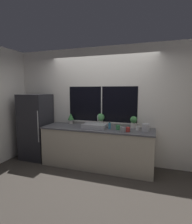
{
  "coord_description": "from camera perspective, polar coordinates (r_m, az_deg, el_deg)",
  "views": [
    {
      "loc": [
        1.17,
        -3.25,
        1.71
      ],
      "look_at": [
        -0.02,
        0.33,
        1.24
      ],
      "focal_mm": 28.0,
      "sensor_mm": 36.0,
      "label": 1
    }
  ],
  "objects": [
    {
      "name": "ground_plane",
      "position": [
        3.85,
        -1.32,
        -19.18
      ],
      "size": [
        14.0,
        14.0,
        0.0
      ],
      "primitive_type": "plane",
      "color": "#38332D"
    },
    {
      "name": "wall_back",
      "position": [
        4.16,
        2.0,
        2.2
      ],
      "size": [
        8.0,
        0.09,
        2.7
      ],
      "color": "silver",
      "rests_on": "ground_plane"
    },
    {
      "name": "wall_left",
      "position": [
        5.84,
        -17.15,
        3.31
      ],
      "size": [
        0.06,
        7.0,
        2.7
      ],
      "color": "silver",
      "rests_on": "ground_plane"
    },
    {
      "name": "counter",
      "position": [
        3.97,
        0.29,
        -11.43
      ],
      "size": [
        2.46,
        0.68,
        0.89
      ],
      "color": "#B2A893",
      "rests_on": "ground_plane"
    },
    {
      "name": "refrigerator",
      "position": [
        4.63,
        -18.97,
        -4.5
      ],
      "size": [
        0.66,
        0.64,
        1.61
      ],
      "color": "#232328",
      "rests_on": "ground_plane"
    },
    {
      "name": "sink",
      "position": [
        3.85,
        -0.34,
        -4.51
      ],
      "size": [
        0.52,
        0.4,
        0.25
      ],
      "color": "#ADADB2",
      "rests_on": "counter"
    },
    {
      "name": "potted_plant_left",
      "position": [
        4.35,
        -8.22,
        -1.82
      ],
      "size": [
        0.15,
        0.15,
        0.26
      ],
      "color": "silver",
      "rests_on": "counter"
    },
    {
      "name": "potted_plant_center",
      "position": [
        4.06,
        1.53,
        -2.18
      ],
      "size": [
        0.17,
        0.17,
        0.29
      ],
      "color": "silver",
      "rests_on": "counter"
    },
    {
      "name": "potted_plant_right",
      "position": [
        3.92,
        12.16,
        -3.07
      ],
      "size": [
        0.15,
        0.15,
        0.26
      ],
      "color": "silver",
      "rests_on": "counter"
    },
    {
      "name": "soap_bottle",
      "position": [
        3.73,
        4.46,
        -4.49
      ],
      "size": [
        0.05,
        0.05,
        0.17
      ],
      "color": "teal",
      "rests_on": "counter"
    },
    {
      "name": "mug_white",
      "position": [
        3.72,
        13.52,
        -5.14
      ],
      "size": [
        0.08,
        0.08,
        0.09
      ],
      "color": "white",
      "rests_on": "counter"
    },
    {
      "name": "mug_grey",
      "position": [
        3.51,
        8.56,
        -5.67
      ],
      "size": [
        0.08,
        0.08,
        0.1
      ],
      "color": "gray",
      "rests_on": "counter"
    },
    {
      "name": "mug_green",
      "position": [
        3.69,
        7.22,
        -5.04
      ],
      "size": [
        0.09,
        0.09,
        0.09
      ],
      "color": "#38844C",
      "rests_on": "counter"
    },
    {
      "name": "mug_red",
      "position": [
        3.54,
        10.38,
        -5.64
      ],
      "size": [
        0.08,
        0.08,
        0.09
      ],
      "color": "#B72D28",
      "rests_on": "counter"
    },
    {
      "name": "kettle",
      "position": [
        3.66,
        15.93,
        -4.8
      ],
      "size": [
        0.15,
        0.15,
        0.17
      ],
      "color": "#B2B2B7",
      "rests_on": "counter"
    }
  ]
}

